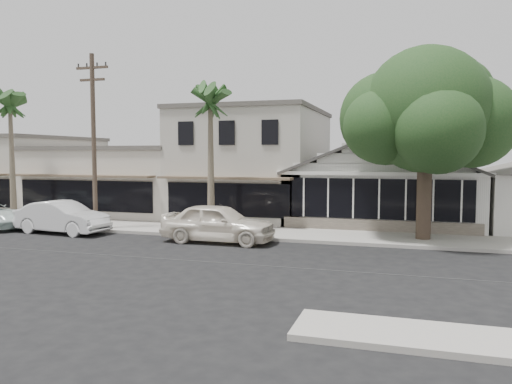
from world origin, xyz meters
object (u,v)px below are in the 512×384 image
(utility_pole, at_px, (94,138))
(car_1, at_px, (62,217))
(car_0, at_px, (218,223))
(shade_tree, at_px, (424,114))

(utility_pole, xyz_separation_m, car_1, (-1.14, -1.13, -3.98))
(utility_pole, xyz_separation_m, car_0, (7.24, -1.21, -3.91))
(utility_pole, height_order, car_1, utility_pole)
(car_0, bearing_deg, shade_tree, -70.27)
(shade_tree, bearing_deg, car_1, -170.23)
(car_0, height_order, shade_tree, shade_tree)
(car_1, bearing_deg, car_0, -85.20)
(utility_pole, distance_m, car_1, 4.29)
(shade_tree, bearing_deg, utility_pole, -173.51)
(car_0, xyz_separation_m, car_1, (-8.38, 0.08, -0.07))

